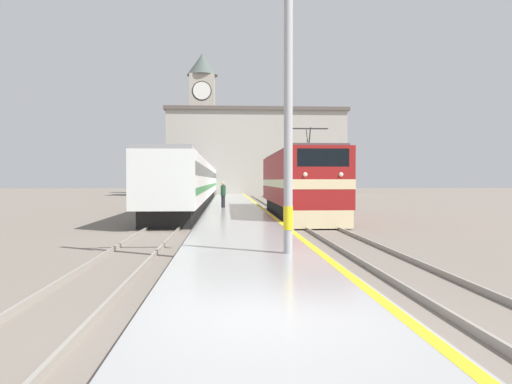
# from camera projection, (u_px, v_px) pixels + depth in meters

# --- Properties ---
(ground_plane) EXTENTS (200.00, 200.00, 0.00)m
(ground_plane) POSITION_uv_depth(u_px,v_px,m) (234.00, 210.00, 36.93)
(ground_plane) COLOR #70665B
(platform) EXTENTS (3.82, 140.00, 0.38)m
(platform) POSITION_uv_depth(u_px,v_px,m) (236.00, 212.00, 31.93)
(platform) COLOR #999999
(platform) RESTS_ON ground
(rail_track_near) EXTENTS (2.83, 140.00, 0.16)m
(rail_track_near) POSITION_uv_depth(u_px,v_px,m) (292.00, 214.00, 32.16)
(rail_track_near) COLOR #70665B
(rail_track_near) RESTS_ON ground
(rail_track_far) EXTENTS (2.83, 140.00, 0.16)m
(rail_track_far) POSITION_uv_depth(u_px,v_px,m) (182.00, 215.00, 31.73)
(rail_track_far) COLOR #70665B
(rail_track_far) RESTS_ON ground
(locomotive_train) EXTENTS (2.92, 15.81, 4.93)m
(locomotive_train) POSITION_uv_depth(u_px,v_px,m) (298.00, 184.00, 29.72)
(locomotive_train) COLOR black
(locomotive_train) RESTS_ON ground
(passenger_train) EXTENTS (2.92, 47.30, 3.79)m
(passenger_train) POSITION_uv_depth(u_px,v_px,m) (195.00, 182.00, 44.88)
(passenger_train) COLOR black
(passenger_train) RESTS_ON ground
(catenary_mast) EXTENTS (3.00, 0.24, 8.90)m
(catenary_mast) POSITION_uv_depth(u_px,v_px,m) (294.00, 75.00, 12.61)
(catenary_mast) COLOR #9E9EA3
(catenary_mast) RESTS_ON platform
(person_on_platform) EXTENTS (0.34, 0.34, 1.72)m
(person_on_platform) POSITION_uv_depth(u_px,v_px,m) (223.00, 194.00, 33.72)
(person_on_platform) COLOR #23232D
(person_on_platform) RESTS_ON platform
(clock_tower) EXTENTS (5.02, 5.02, 22.94)m
(clock_tower) POSITION_uv_depth(u_px,v_px,m) (202.00, 119.00, 81.68)
(clock_tower) COLOR #ADA393
(clock_tower) RESTS_ON ground
(station_building) EXTENTS (25.26, 7.91, 12.21)m
(station_building) POSITION_uv_depth(u_px,v_px,m) (256.00, 153.00, 71.06)
(station_building) COLOR #A8A399
(station_building) RESTS_ON ground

